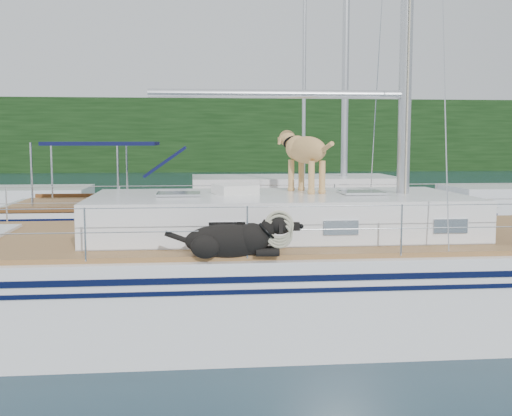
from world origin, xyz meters
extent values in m
plane|color=black|center=(0.00, 0.00, 0.00)|extent=(120.00, 120.00, 0.00)
cube|color=black|center=(0.00, 45.00, 3.00)|extent=(90.00, 3.00, 6.00)
cube|color=#595147|center=(0.00, 46.20, 0.60)|extent=(92.00, 1.00, 1.20)
cube|color=white|center=(0.00, 0.00, 0.50)|extent=(12.00, 3.80, 1.40)
cube|color=olive|center=(0.00, 0.00, 1.23)|extent=(11.52, 3.50, 0.06)
cube|color=white|center=(0.80, 0.00, 1.54)|extent=(5.20, 2.50, 0.55)
cylinder|color=silver|center=(0.80, 0.00, 3.21)|extent=(3.60, 0.12, 0.12)
cylinder|color=silver|center=(0.00, -1.75, 1.82)|extent=(10.56, 0.01, 0.01)
cylinder|color=silver|center=(0.00, 1.75, 1.82)|extent=(10.56, 0.01, 0.01)
cube|color=#1D33BA|center=(0.27, 1.51, 1.29)|extent=(0.69, 0.51, 0.05)
cube|color=silver|center=(0.20, 0.13, 1.88)|extent=(0.68, 0.62, 0.14)
torus|color=#C0BA98|center=(0.55, -1.83, 1.62)|extent=(0.44, 0.22, 0.42)
cube|color=white|center=(0.81, 6.08, 0.45)|extent=(11.00, 3.50, 1.30)
cube|color=olive|center=(0.81, 6.08, 1.10)|extent=(10.56, 3.29, 0.06)
cube|color=white|center=(2.01, 6.08, 1.45)|extent=(4.80, 2.30, 0.55)
cube|color=#0D1337|center=(-2.39, 6.08, 2.50)|extent=(2.40, 2.30, 0.08)
cube|color=white|center=(4.00, 16.00, 0.40)|extent=(7.20, 3.00, 1.10)
cylinder|color=silver|center=(4.00, 16.00, 6.00)|extent=(0.14, 0.14, 11.00)
camera|label=1|loc=(-0.44, -8.92, 2.56)|focal=45.00mm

